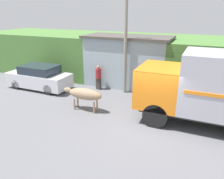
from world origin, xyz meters
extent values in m
plane|color=slate|center=(0.00, 0.00, 0.00)|extent=(60.00, 60.00, 0.00)
cube|color=#4C7A38|center=(0.00, 6.73, 1.59)|extent=(32.00, 5.94, 3.19)
cube|color=#99ADB7|center=(-2.92, 4.95, 1.62)|extent=(5.48, 2.40, 3.24)
cube|color=#4C4742|center=(-2.92, 4.95, 3.32)|extent=(5.78, 2.70, 0.16)
cube|color=#2D2D2D|center=(2.38, 0.97, 0.65)|extent=(5.88, 1.95, 0.18)
cube|color=orange|center=(0.14, 0.97, 1.64)|extent=(1.92, 2.44, 1.80)
cube|color=#232D38|center=(-0.83, 0.97, 1.96)|extent=(0.04, 2.07, 0.63)
cylinder|color=black|center=(0.24, 0.02, 0.56)|extent=(1.12, 0.54, 1.12)
ellipsoid|color=#9E7F60|center=(-3.48, 0.19, 0.90)|extent=(1.89, 0.60, 0.60)
ellipsoid|color=#9E7F60|center=(-4.54, 0.19, 0.97)|extent=(0.45, 0.26, 0.26)
cone|color=#B7AD93|center=(-4.54, 0.09, 1.11)|extent=(0.06, 0.06, 0.11)
cone|color=#B7AD93|center=(-4.54, 0.30, 1.11)|extent=(0.06, 0.06, 0.11)
cylinder|color=#9E7F60|center=(-4.07, 0.03, 0.30)|extent=(0.09, 0.09, 0.60)
cylinder|color=#9E7F60|center=(-4.07, 0.36, 0.30)|extent=(0.09, 0.09, 0.60)
cylinder|color=#9E7F60|center=(-2.90, 0.03, 0.30)|extent=(0.09, 0.09, 0.60)
cylinder|color=#9E7F60|center=(-2.90, 0.36, 0.30)|extent=(0.09, 0.09, 0.60)
cube|color=silver|center=(-8.05, 1.97, 0.62)|extent=(4.28, 1.73, 0.87)
cube|color=#232D38|center=(-7.94, 1.97, 1.32)|extent=(2.35, 1.59, 0.53)
cylinder|color=black|center=(-9.37, 1.25, 0.33)|extent=(0.66, 0.28, 0.66)
cylinder|color=black|center=(-6.72, 1.25, 0.33)|extent=(0.66, 0.28, 0.66)
cube|color=#38332D|center=(-4.34, 3.39, 0.37)|extent=(0.34, 0.25, 0.75)
cylinder|color=maroon|center=(-4.34, 3.39, 1.07)|extent=(0.43, 0.43, 0.65)
sphere|color=#A87A56|center=(-4.34, 3.39, 1.51)|extent=(0.21, 0.21, 0.21)
cylinder|color=gray|center=(-2.55, 3.53, 3.29)|extent=(0.20, 0.20, 6.57)
camera|label=1|loc=(1.94, -8.85, 4.94)|focal=35.00mm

